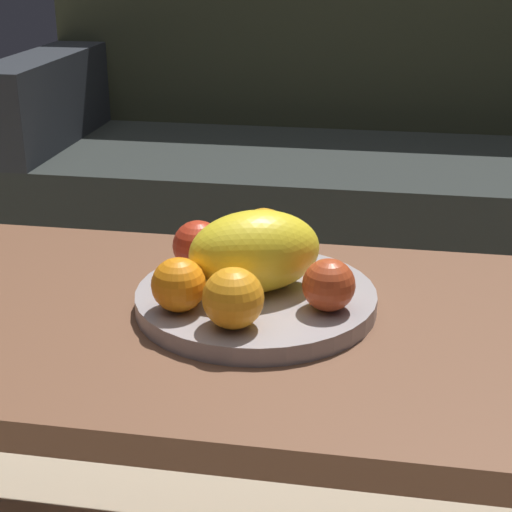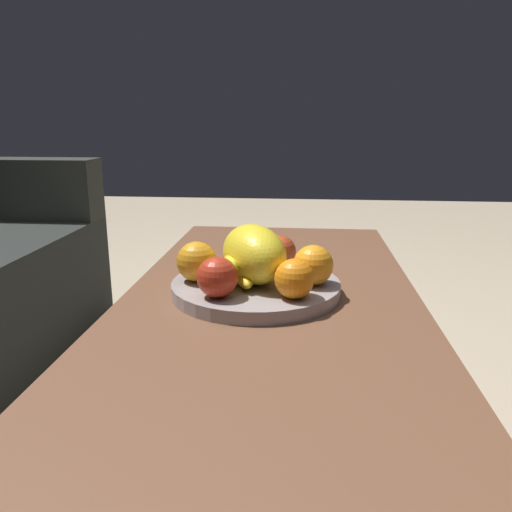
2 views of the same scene
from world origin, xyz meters
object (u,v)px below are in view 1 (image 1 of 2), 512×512
(banana_bunch, at_px, (247,263))
(melon_large_front, at_px, (255,251))
(orange_left, at_px, (233,298))
(orange_right, at_px, (179,285))
(apple_right, at_px, (198,246))
(couch, at_px, (354,179))
(orange_front, at_px, (264,234))
(apple_front, at_px, (329,285))
(fruit_bowl, at_px, (256,299))
(coffee_table, at_px, (241,348))

(banana_bunch, bearing_deg, melon_large_front, -62.29)
(orange_left, distance_m, orange_right, 0.08)
(orange_left, distance_m, apple_right, 0.19)
(couch, relative_size, orange_right, 24.43)
(melon_large_front, xyz_separation_m, orange_front, (-0.01, 0.11, -0.02))
(apple_front, bearing_deg, orange_right, -169.68)
(fruit_bowl, relative_size, orange_right, 4.63)
(orange_right, bearing_deg, banana_bunch, 57.54)
(couch, bearing_deg, orange_front, -94.89)
(orange_left, distance_m, banana_bunch, 0.14)
(orange_left, xyz_separation_m, apple_front, (0.11, 0.07, -0.00))
(orange_front, distance_m, apple_front, 0.19)
(coffee_table, height_order, orange_left, orange_left)
(orange_right, height_order, apple_front, orange_right)
(couch, bearing_deg, fruit_bowl, -93.95)
(coffee_table, height_order, apple_front, apple_front)
(couch, xyz_separation_m, apple_front, (0.03, -1.11, 0.19))
(melon_large_front, xyz_separation_m, orange_right, (-0.08, -0.08, -0.02))
(coffee_table, relative_size, orange_left, 16.55)
(orange_front, xyz_separation_m, apple_right, (-0.08, -0.05, -0.00))
(melon_large_front, height_order, apple_right, melon_large_front)
(coffee_table, relative_size, apple_front, 18.47)
(coffee_table, height_order, fruit_bowl, fruit_bowl)
(orange_left, relative_size, banana_bunch, 0.46)
(melon_large_front, distance_m, orange_right, 0.12)
(apple_front, height_order, banana_bunch, apple_front)
(orange_left, relative_size, orange_right, 1.08)
(fruit_bowl, bearing_deg, coffee_table, -117.19)
(orange_left, relative_size, apple_front, 1.12)
(orange_right, xyz_separation_m, banana_bunch, (0.07, 0.11, -0.01))
(fruit_bowl, height_order, banana_bunch, banana_bunch)
(orange_left, bearing_deg, orange_front, 89.67)
(couch, relative_size, apple_right, 23.67)
(couch, height_order, apple_front, couch)
(couch, height_order, apple_right, couch)
(coffee_table, relative_size, banana_bunch, 7.60)
(banana_bunch, bearing_deg, apple_right, 161.08)
(melon_large_front, bearing_deg, orange_right, -136.96)
(couch, distance_m, melon_large_front, 1.08)
(coffee_table, xyz_separation_m, banana_bunch, (-0.00, 0.06, 0.10))
(orange_right, bearing_deg, coffee_table, 32.54)
(coffee_table, xyz_separation_m, fruit_bowl, (0.01, 0.03, 0.06))
(coffee_table, bearing_deg, orange_right, -147.46)
(fruit_bowl, distance_m, orange_left, 0.12)
(banana_bunch, bearing_deg, orange_left, -86.59)
(coffee_table, bearing_deg, apple_right, 131.61)
(apple_front, bearing_deg, couch, 91.35)
(fruit_bowl, relative_size, melon_large_front, 1.83)
(fruit_bowl, bearing_deg, orange_left, -94.89)
(melon_large_front, height_order, apple_front, melon_large_front)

